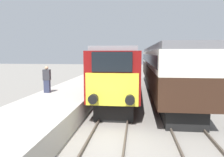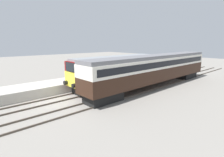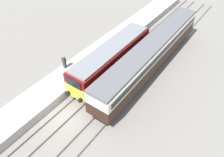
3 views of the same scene
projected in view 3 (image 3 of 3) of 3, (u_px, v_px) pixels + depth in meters
The scene contains 7 objects.
ground_plane at pixel (64, 116), 21.93m from camera, with size 120.00×120.00×0.00m, color gray.
platform_left at pixel (89, 61), 27.86m from camera, with size 3.50×50.00×1.01m.
rails_near_track at pixel (95, 87), 24.91m from camera, with size 1.51×60.00×0.14m.
rails_far_track at pixel (120, 100), 23.44m from camera, with size 1.50×60.00×0.14m.
locomotive at pixel (112, 59), 25.52m from camera, with size 2.70×13.15×3.82m.
passenger_carriage at pixel (152, 53), 25.91m from camera, with size 2.75×21.10×3.99m.
person_on_platform at pixel (64, 62), 25.54m from camera, with size 0.44×0.26×1.67m.
Camera 3 is at (11.95, -8.40, 17.48)m, focal length 35.00 mm.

